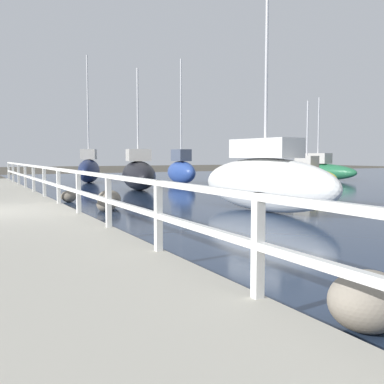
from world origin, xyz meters
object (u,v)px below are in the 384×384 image
sailboat_green (318,170)px  sailboat_black (138,173)px  sailboat_yellow (306,175)px  sailboat_white (265,181)px  sailboat_navy (89,169)px  sailboat_blue (181,170)px

sailboat_green → sailboat_black: sailboat_black is taller
sailboat_yellow → sailboat_green: bearing=32.2°
sailboat_white → sailboat_black: 9.83m
sailboat_navy → sailboat_yellow: bearing=-22.7°
sailboat_blue → sailboat_black: size_ratio=1.24×
sailboat_blue → sailboat_navy: bearing=141.7°
sailboat_black → sailboat_green: bearing=24.4°
sailboat_white → sailboat_navy: (-0.95, 16.72, -0.08)m
sailboat_black → sailboat_yellow: sailboat_black is taller
sailboat_black → sailboat_navy: bearing=109.0°
sailboat_blue → sailboat_yellow: 7.27m
sailboat_white → sailboat_blue: (3.62, 13.09, -0.07)m
sailboat_white → sailboat_green: 18.59m
sailboat_white → sailboat_green: bearing=35.6°
sailboat_green → sailboat_navy: bearing=153.3°
sailboat_navy → sailboat_blue: bearing=-17.1°
sailboat_black → sailboat_blue: bearing=53.4°
sailboat_yellow → sailboat_navy: size_ratio=0.59×
sailboat_white → sailboat_navy: sailboat_navy is taller
sailboat_green → sailboat_yellow: 7.20m
sailboat_green → sailboat_navy: (-14.71, 4.22, 0.15)m
sailboat_white → sailboat_yellow: 11.40m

